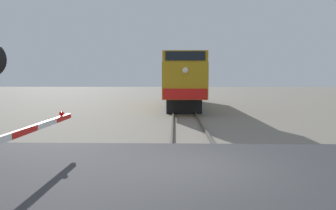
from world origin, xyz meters
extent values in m
plane|color=gray|center=(0.00, 0.00, 0.00)|extent=(160.00, 160.00, 0.00)
cube|color=#59544C|center=(-0.72, 0.00, 0.07)|extent=(0.08, 80.00, 0.15)
cube|color=#59544C|center=(0.72, 0.00, 0.07)|extent=(0.08, 80.00, 0.15)
cube|color=#38383A|center=(0.00, 0.00, 0.08)|extent=(36.00, 5.61, 0.16)
cube|color=black|center=(0.00, 14.26, 0.53)|extent=(2.33, 3.20, 1.05)
cube|color=black|center=(0.00, 22.58, 0.53)|extent=(2.33, 3.20, 1.05)
cube|color=#B28414|center=(0.00, 18.42, 2.17)|extent=(2.74, 15.12, 2.25)
cube|color=#B28414|center=(0.00, 12.13, 3.63)|extent=(2.69, 2.55, 0.66)
cube|color=black|center=(0.00, 10.83, 3.63)|extent=(2.33, 0.06, 0.53)
cube|color=red|center=(0.00, 10.82, 1.40)|extent=(2.61, 0.08, 0.64)
sphere|color=#F2EACC|center=(0.00, 10.81, 2.79)|extent=(0.36, 0.36, 0.36)
cube|color=red|center=(-3.93, -0.64, 1.14)|extent=(0.10, 1.18, 0.14)
cube|color=white|center=(-3.93, 0.54, 1.14)|extent=(0.10, 1.18, 0.14)
cube|color=red|center=(-3.93, 1.72, 1.14)|extent=(0.10, 1.18, 0.14)
sphere|color=red|center=(-3.93, 1.64, 1.28)|extent=(0.14, 0.14, 0.14)
camera|label=1|loc=(-0.58, -7.27, 2.30)|focal=32.91mm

